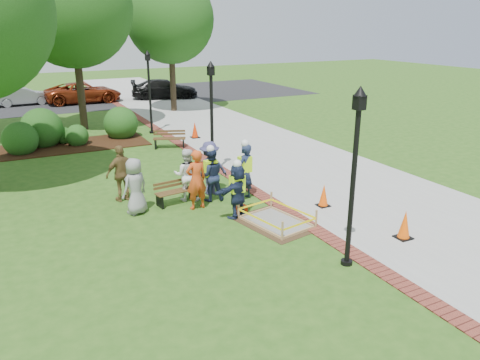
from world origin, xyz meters
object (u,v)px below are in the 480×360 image
hivis_worker_b (245,170)px  hivis_worker_c (211,173)px  lamp_near (354,166)px  hivis_worker_a (237,189)px  wet_concrete_pad (276,216)px  bench_near (176,197)px  cone_front (405,225)px

hivis_worker_b → hivis_worker_c: bearing=161.0°
lamp_near → hivis_worker_a: 4.25m
hivis_worker_c → hivis_worker_a: bearing=-85.0°
hivis_worker_a → hivis_worker_c: bearing=95.0°
hivis_worker_b → hivis_worker_c: 1.11m
wet_concrete_pad → hivis_worker_b: hivis_worker_b is taller
bench_near → hivis_worker_b: (2.16, -0.61, 0.75)m
wet_concrete_pad → hivis_worker_a: (-0.79, 0.94, 0.66)m
hivis_worker_a → hivis_worker_c: hivis_worker_c is taller
lamp_near → hivis_worker_b: 5.28m
hivis_worker_a → lamp_near: bearing=-74.7°
hivis_worker_c → wet_concrete_pad: bearing=-69.9°
lamp_near → wet_concrete_pad: bearing=95.0°
cone_front → hivis_worker_a: (-3.31, 3.38, 0.50)m
cone_front → bench_near: bearing=131.0°
lamp_near → bench_near: bearing=112.1°
cone_front → hivis_worker_a: hivis_worker_a is taller
bench_near → cone_front: bearing=-49.0°
bench_near → hivis_worker_b: size_ratio=0.70×
lamp_near → hivis_worker_b: bearing=91.6°
lamp_near → hivis_worker_c: lamp_near is taller
wet_concrete_pad → bench_near: 3.48m
bench_near → cone_front: size_ratio=1.74×
hivis_worker_a → cone_front: bearing=-45.6°
cone_front → lamp_near: size_ratio=0.19×
hivis_worker_a → hivis_worker_b: size_ratio=0.89×
lamp_near → hivis_worker_b: size_ratio=2.12×
wet_concrete_pad → bench_near: size_ratio=1.84×
hivis_worker_b → hivis_worker_c: size_ratio=1.07×
bench_near → hivis_worker_a: bearing=-56.1°
wet_concrete_pad → hivis_worker_c: size_ratio=1.38×
bench_near → lamp_near: (2.30, -5.67, 2.25)m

